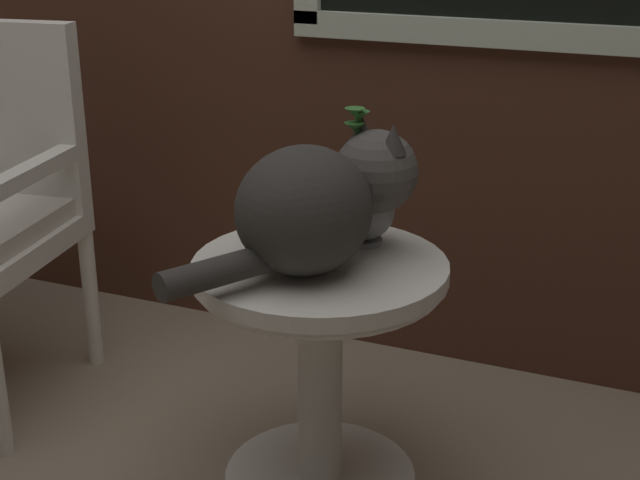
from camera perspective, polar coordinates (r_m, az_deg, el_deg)
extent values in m
cube|color=beige|center=(2.47, 9.35, 12.64)|extent=(0.99, 0.03, 0.07)
cylinder|color=silver|center=(2.22, 0.00, -14.56)|extent=(0.44, 0.44, 0.03)
cylinder|color=silver|center=(2.08, 0.00, -8.62)|extent=(0.10, 0.10, 0.50)
cylinder|color=silver|center=(1.96, 0.00, -1.84)|extent=(0.55, 0.55, 0.03)
torus|color=silver|center=(1.97, 0.00, -2.58)|extent=(0.53, 0.53, 0.02)
cylinder|color=silver|center=(2.73, -14.06, -3.53)|extent=(0.04, 0.04, 0.41)
cube|color=silver|center=(2.38, -17.74, 3.96)|extent=(0.12, 0.49, 0.04)
ellipsoid|color=#33302D|center=(1.86, -1.01, 1.84)|extent=(0.38, 0.38, 0.27)
sphere|color=#494643|center=(1.96, 3.53, 4.28)|extent=(0.18, 0.18, 0.18)
cone|color=#33302D|center=(1.91, 4.58, 6.28)|extent=(0.06, 0.06, 0.06)
cone|color=#33302D|center=(1.98, 2.63, 6.86)|extent=(0.06, 0.06, 0.06)
cylinder|color=#33302D|center=(1.78, -6.27, -1.94)|extent=(0.18, 0.26, 0.06)
cylinder|color=gray|center=(2.06, 2.77, -0.04)|extent=(0.08, 0.08, 0.01)
ellipsoid|color=gray|center=(2.04, 2.80, 1.88)|extent=(0.13, 0.13, 0.13)
cylinder|color=gray|center=(2.01, 2.84, 4.09)|extent=(0.07, 0.07, 0.06)
torus|color=gray|center=(2.00, 2.86, 4.94)|extent=(0.09, 0.09, 0.02)
cylinder|color=#387533|center=(1.98, 2.51, 5.98)|extent=(0.02, 0.04, 0.09)
cone|color=#387533|center=(1.95, 2.15, 7.05)|extent=(0.04, 0.04, 0.02)
cylinder|color=#387533|center=(1.97, 2.53, 6.42)|extent=(0.02, 0.04, 0.12)
cone|color=#387533|center=(1.95, 2.18, 7.94)|extent=(0.04, 0.04, 0.02)
cylinder|color=#387533|center=(1.98, 2.67, 6.33)|extent=(0.01, 0.03, 0.11)
cone|color=#387533|center=(1.96, 2.47, 7.75)|extent=(0.04, 0.04, 0.02)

